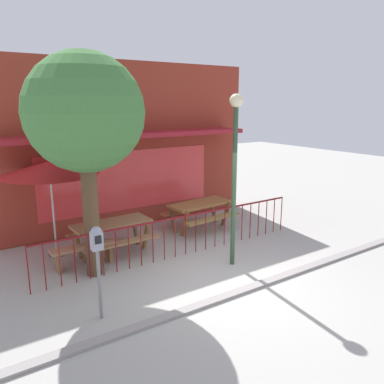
{
  "coord_description": "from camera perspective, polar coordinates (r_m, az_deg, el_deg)",
  "views": [
    {
      "loc": [
        -4.34,
        -5.39,
        3.51
      ],
      "look_at": [
        0.59,
        2.06,
        1.38
      ],
      "focal_mm": 35.32,
      "sensor_mm": 36.0,
      "label": 1
    }
  ],
  "objects": [
    {
      "name": "ground",
      "position": [
        7.76,
        4.9,
        -13.54
      ],
      "size": [
        40.0,
        40.0,
        0.0
      ],
      "primitive_type": "plane",
      "color": "#A4A19B"
    },
    {
      "name": "pub_storefront",
      "position": [
        10.97,
        -10.02,
        6.91
      ],
      "size": [
        7.89,
        1.47,
        4.62
      ],
      "color": "#4A210F",
      "rests_on": "ground"
    },
    {
      "name": "patio_fence_front",
      "position": [
        8.76,
        -1.77,
        -5.59
      ],
      "size": [
        6.66,
        0.04,
        0.97
      ],
      "color": "maroon",
      "rests_on": "ground"
    },
    {
      "name": "picnic_table_left",
      "position": [
        9.11,
        -11.96,
        -5.47
      ],
      "size": [
        1.85,
        1.43,
        0.79
      ],
      "color": "brown",
      "rests_on": "ground"
    },
    {
      "name": "picnic_table_right",
      "position": [
        10.62,
        1.19,
        -2.45
      ],
      "size": [
        1.9,
        1.49,
        0.79
      ],
      "color": "brown",
      "rests_on": "ground"
    },
    {
      "name": "patio_umbrella",
      "position": [
        9.05,
        -20.73,
        3.36
      ],
      "size": [
        2.19,
        2.19,
        2.24
      ],
      "color": "black",
      "rests_on": "ground"
    },
    {
      "name": "patio_bench",
      "position": [
        8.64,
        -16.01,
        -8.6
      ],
      "size": [
        1.41,
        0.38,
        0.48
      ],
      "color": "#A57254",
      "rests_on": "ground"
    },
    {
      "name": "parking_meter_near",
      "position": [
        6.27,
        -14.13,
        -8.24
      ],
      "size": [
        0.18,
        0.17,
        1.61
      ],
      "color": "slate",
      "rests_on": "ground"
    },
    {
      "name": "street_tree",
      "position": [
        7.59,
        -15.9,
        11.17
      ],
      "size": [
        2.3,
        2.3,
        4.47
      ],
      "color": "#513924",
      "rests_on": "ground"
    },
    {
      "name": "street_lamp",
      "position": [
        7.95,
        6.49,
        5.48
      ],
      "size": [
        0.28,
        0.28,
        3.68
      ],
      "color": "#2D462D",
      "rests_on": "ground"
    },
    {
      "name": "curb_edge",
      "position": [
        7.45,
        7.22,
        -14.86
      ],
      "size": [
        11.05,
        0.2,
        0.11
      ],
      "primitive_type": "cube",
      "color": "gray",
      "rests_on": "ground"
    }
  ]
}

